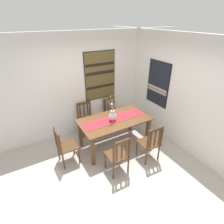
# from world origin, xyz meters

# --- Properties ---
(ground_plane) EXTENTS (6.40, 6.40, 0.03)m
(ground_plane) POSITION_xyz_m (0.00, 0.00, -0.01)
(ground_plane) COLOR #B2A89E
(wall_back) EXTENTS (6.40, 0.12, 2.70)m
(wall_back) POSITION_xyz_m (0.00, 1.86, 1.35)
(wall_back) COLOR silver
(wall_back) RESTS_ON ground_plane
(wall_side) EXTENTS (0.12, 6.40, 2.70)m
(wall_side) POSITION_xyz_m (1.86, 0.00, 1.35)
(wall_side) COLOR silver
(wall_side) RESTS_ON ground_plane
(dining_table) EXTENTS (1.71, 0.93, 0.76)m
(dining_table) POSITION_xyz_m (0.38, 0.68, 0.65)
(dining_table) COLOR brown
(dining_table) RESTS_ON ground_plane
(table_runner) EXTENTS (1.58, 0.36, 0.01)m
(table_runner) POSITION_xyz_m (0.38, 0.68, 0.77)
(table_runner) COLOR #B7232D
(table_runner) RESTS_ON dining_table
(centerpiece_vase) EXTENTS (0.30, 0.16, 0.71)m
(centerpiece_vase) POSITION_xyz_m (0.31, 0.65, 0.90)
(centerpiece_vase) COLOR silver
(centerpiece_vase) RESTS_ON dining_table
(chair_0) EXTENTS (0.45, 0.45, 0.87)m
(chair_0) POSITION_xyz_m (0.80, 1.55, 0.46)
(chair_0) COLOR #4C301C
(chair_0) RESTS_ON ground_plane
(chair_1) EXTENTS (0.44, 0.44, 0.94)m
(chair_1) POSITION_xyz_m (0.81, -0.19, 0.48)
(chair_1) COLOR #4C301C
(chair_1) RESTS_ON ground_plane
(chair_2) EXTENTS (0.43, 0.43, 0.88)m
(chair_2) POSITION_xyz_m (-0.89, 0.67, 0.47)
(chair_2) COLOR #4C301C
(chair_2) RESTS_ON ground_plane
(chair_3) EXTENTS (0.43, 0.43, 0.93)m
(chair_3) POSITION_xyz_m (-0.03, -0.17, 0.47)
(chair_3) COLOR #4C301C
(chair_3) RESTS_ON ground_plane
(chair_4) EXTENTS (0.45, 0.45, 0.89)m
(chair_4) POSITION_xyz_m (-0.01, 1.58, 0.46)
(chair_4) COLOR #4C301C
(chair_4) RESTS_ON ground_plane
(painting_on_back_wall) EXTENTS (0.91, 0.05, 1.34)m
(painting_on_back_wall) POSITION_xyz_m (0.58, 1.79, 1.53)
(painting_on_back_wall) COLOR black
(painting_on_side_wall) EXTENTS (0.05, 0.77, 1.18)m
(painting_on_side_wall) POSITION_xyz_m (1.79, 0.79, 1.40)
(painting_on_side_wall) COLOR black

